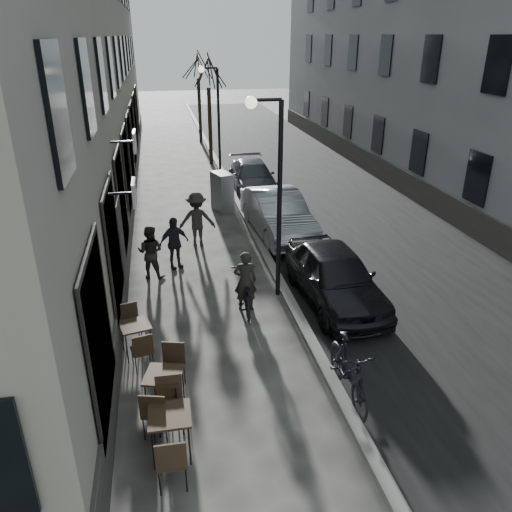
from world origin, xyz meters
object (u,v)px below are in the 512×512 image
object	(u,v)px
bicycle	(245,292)
bistro_set_a	(171,430)
pedestrian_near	(150,252)
pedestrian_far	(174,243)
tree_near	(208,71)
tree_far	(198,65)
car_mid	(278,214)
car_far	(253,176)
bistro_set_c	(136,336)
moped	(349,370)
car_near	(335,276)
pedestrian_mid	(197,219)
bistro_set_b	(165,388)
streetlamp_near	(273,179)
utility_cabinet	(222,192)
streetlamp_far	(215,111)

from	to	relation	value
bicycle	bistro_set_a	bearing A→B (deg)	71.07
pedestrian_near	pedestrian_far	distance (m)	0.85
tree_near	tree_far	bearing A→B (deg)	90.00
tree_far	car_mid	xyz separation A→B (m)	(1.10, -16.73, -3.91)
car_mid	tree_near	bearing A→B (deg)	91.64
bicycle	car_far	world-z (taller)	car_far
car_far	bistro_set_c	bearing A→B (deg)	-111.01
car_mid	moped	size ratio (longest dim) A/B	2.30
tree_near	moped	size ratio (longest dim) A/B	2.88
pedestrian_near	car_far	xyz separation A→B (m)	(4.42, 7.96, -0.14)
car_near	car_mid	size ratio (longest dim) A/B	0.93
pedestrian_mid	bistro_set_b	bearing A→B (deg)	84.88
car_far	car_near	bearing A→B (deg)	-87.91
streetlamp_near	utility_cabinet	xyz separation A→B (m)	(-0.36, 7.15, -2.40)
bistro_set_a	streetlamp_far	bearing A→B (deg)	81.49
tree_far	utility_cabinet	world-z (taller)	tree_far
bicycle	car_near	distance (m)	2.33
tree_near	bistro_set_b	size ratio (longest dim) A/B	3.42
moped	tree_far	bearing A→B (deg)	91.57
bistro_set_a	pedestrian_far	world-z (taller)	pedestrian_far
car_near	car_mid	xyz separation A→B (m)	(-0.34, 4.90, 0.03)
pedestrian_mid	moped	world-z (taller)	pedestrian_mid
bistro_set_b	pedestrian_near	bearing A→B (deg)	107.40
car_near	tree_near	bearing A→B (deg)	92.88
pedestrian_far	bicycle	bearing A→B (deg)	-83.18
bistro_set_b	car_mid	distance (m)	9.19
bistro_set_b	car_mid	bearing A→B (deg)	78.97
bistro_set_a	pedestrian_mid	world-z (taller)	pedestrian_mid
utility_cabinet	pedestrian_near	bearing A→B (deg)	-134.39
pedestrian_mid	car_near	bearing A→B (deg)	129.23
streetlamp_far	bistro_set_b	distance (m)	16.45
tree_far	bistro_set_c	size ratio (longest dim) A/B	3.68
utility_cabinet	bicycle	distance (m)	7.75
streetlamp_far	utility_cabinet	distance (m)	5.42
streetlamp_near	bistro_set_b	size ratio (longest dim) A/B	3.06
tree_far	car_mid	world-z (taller)	tree_far
bistro_set_c	car_near	bearing A→B (deg)	3.07
pedestrian_far	pedestrian_near	bearing A→B (deg)	-166.78
tree_near	pedestrian_mid	xyz separation A→B (m)	(-1.69, -11.18, -3.77)
bicycle	pedestrian_mid	xyz separation A→B (m)	(-0.81, 4.39, 0.42)
streetlamp_far	car_near	distance (m)	12.95
tree_far	utility_cabinet	bearing A→B (deg)	-91.77
tree_near	pedestrian_far	size ratio (longest dim) A/B	3.62
pedestrian_mid	moped	distance (m)	8.34
streetlamp_near	utility_cabinet	world-z (taller)	streetlamp_near
streetlamp_far	bistro_set_b	xyz separation A→B (m)	(-2.88, -15.97, -2.67)
tree_far	bistro_set_a	size ratio (longest dim) A/B	3.42
streetlamp_far	moped	bearing A→B (deg)	-88.16
bistro_set_c	car_mid	distance (m)	7.85
utility_cabinet	car_mid	world-z (taller)	utility_cabinet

